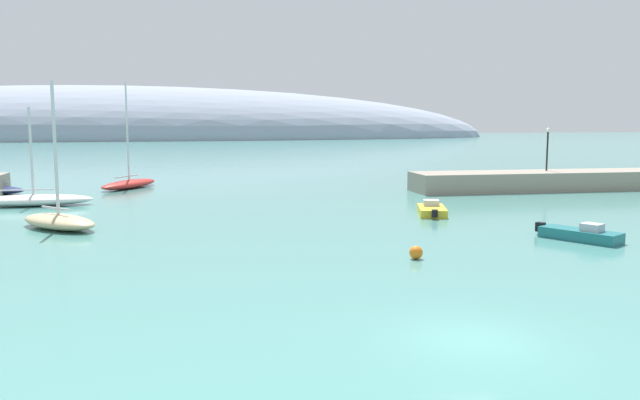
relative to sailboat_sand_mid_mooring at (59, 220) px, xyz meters
The scene contains 10 objects.
water 27.06m from the sailboat_sand_mid_mooring, 57.00° to the right, with size 600.00×600.00×0.00m, color teal.
breakwater_rocks 42.93m from the sailboat_sand_mid_mooring, 16.32° to the left, with size 27.97×4.71×1.70m, color gray.
distant_ridge 200.66m from the sailboat_sand_mid_mooring, 93.88° to the left, with size 287.29×73.71×37.77m, color #8E99AD.
sailboat_sand_mid_mooring is the anchor object (origin of this frame).
sailboat_white_outer_mooring 11.64m from the sailboat_sand_mid_mooring, 107.50° to the left, with size 8.42×2.52×7.25m.
sailboat_red_end_of_line 22.47m from the sailboat_sand_mid_mooring, 83.36° to the left, with size 5.86×7.66×9.75m.
motorboat_teal_foreground 29.03m from the sailboat_sand_mid_mooring, 20.48° to the right, with size 3.16×4.40×0.97m.
motorboat_yellow_alongside_breakwater 23.33m from the sailboat_sand_mid_mooring, ahead, with size 2.85×4.41×0.93m.
mooring_buoy_orange 21.12m from the sailboat_sand_mid_mooring, 35.89° to the right, with size 0.61×0.61×0.61m, color orange.
harbor_lamp_post 42.10m from the sailboat_sand_mid_mooring, 17.61° to the left, with size 0.36×0.36×3.89m.
Camera 1 is at (-8.33, -15.91, 6.20)m, focal length 35.37 mm.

